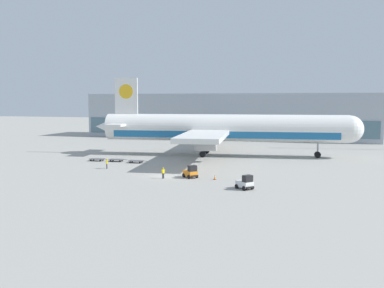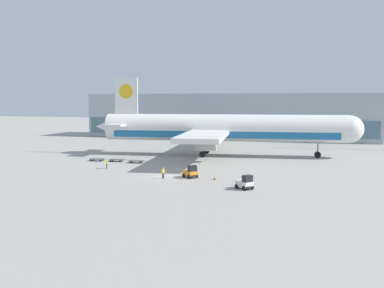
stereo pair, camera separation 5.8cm
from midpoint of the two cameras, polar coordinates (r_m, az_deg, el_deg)
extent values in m
plane|color=#9E9B93|center=(68.13, -3.89, -4.36)|extent=(400.00, 400.00, 0.00)
cube|color=#9EA8B2|center=(137.61, 4.86, 3.77)|extent=(90.00, 18.00, 14.00)
cube|color=slate|center=(128.89, 4.03, 2.23)|extent=(88.20, 0.20, 4.90)
cylinder|color=white|center=(92.66, 4.29, 2.17)|extent=(52.32, 12.15, 5.80)
cube|color=#1E669E|center=(92.76, 4.29, 1.37)|extent=(48.18, 11.52, 1.45)
sphere|color=white|center=(93.96, 20.30, 1.87)|extent=(5.68, 5.68, 5.68)
cone|color=white|center=(98.47, -10.97, 2.30)|extent=(7.01, 6.25, 5.51)
cube|color=white|center=(96.91, -8.73, 6.37)|extent=(5.21, 1.08, 8.00)
cylinder|color=yellow|center=(96.93, -8.74, 6.94)|extent=(3.24, 0.94, 3.20)
cube|color=white|center=(97.39, -9.25, 2.64)|extent=(5.17, 13.34, 0.50)
cube|color=white|center=(92.98, 2.69, 1.75)|extent=(13.84, 48.62, 0.90)
cylinder|color=#9EA0A5|center=(83.18, 1.86, 0.01)|extent=(4.51, 3.30, 2.80)
cylinder|color=#9EA0A5|center=(103.11, 3.35, 1.15)|extent=(4.51, 3.30, 2.80)
cylinder|color=#9EA0A5|center=(93.28, 16.45, -0.16)|extent=(0.36, 0.36, 4.00)
cylinder|color=black|center=(93.50, 16.42, -1.38)|extent=(1.40, 1.05, 1.30)
cylinder|color=#9EA0A5|center=(90.26, 1.46, -0.11)|extent=(0.36, 0.36, 4.00)
cylinder|color=black|center=(90.50, 1.46, -1.37)|extent=(1.40, 1.05, 1.30)
cylinder|color=#9EA0A5|center=(96.57, 1.99, 0.28)|extent=(0.36, 0.36, 4.00)
cylinder|color=black|center=(96.79, 1.99, -0.89)|extent=(1.40, 1.05, 1.30)
cube|color=orange|center=(67.01, -0.23, -3.91)|extent=(2.65, 2.58, 0.80)
cube|color=black|center=(66.32, 0.07, -3.27)|extent=(1.50, 1.52, 0.90)
cube|color=black|center=(66.03, 0.33, -4.30)|extent=(0.96, 1.05, 0.24)
cylinder|color=black|center=(66.77, 0.65, -4.29)|extent=(0.61, 0.58, 0.60)
cylinder|color=black|center=(66.04, -0.38, -4.41)|extent=(0.61, 0.58, 0.60)
cylinder|color=black|center=(68.11, -0.08, -4.09)|extent=(0.61, 0.58, 0.60)
cylinder|color=black|center=(67.40, -1.09, -4.20)|extent=(0.61, 0.58, 0.60)
cube|color=silver|center=(59.01, 7.02, -5.30)|extent=(2.65, 2.57, 0.80)
cube|color=black|center=(58.35, 7.43, -4.59)|extent=(1.50, 1.52, 0.90)
cube|color=black|center=(58.13, 7.78, -5.77)|extent=(0.96, 1.05, 0.24)
cylinder|color=black|center=(58.91, 8.04, -5.73)|extent=(0.61, 0.58, 0.60)
cylinder|color=black|center=(58.04, 6.97, -5.90)|extent=(0.61, 0.58, 0.60)
cylinder|color=black|center=(60.13, 7.05, -5.48)|extent=(0.61, 0.58, 0.60)
cylinder|color=black|center=(59.28, 5.99, -5.64)|extent=(0.61, 0.58, 0.60)
cube|color=#56565B|center=(87.13, -12.54, -1.95)|extent=(2.93, 1.75, 0.12)
cube|color=#56565B|center=(86.41, -11.42, -1.99)|extent=(0.90, 0.16, 0.08)
cylinder|color=black|center=(87.36, -11.78, -2.07)|extent=(0.37, 0.18, 0.36)
cylinder|color=black|center=(86.20, -12.11, -2.18)|extent=(0.37, 0.18, 0.36)
cylinder|color=black|center=(88.14, -12.96, -2.02)|extent=(0.37, 0.18, 0.36)
cylinder|color=black|center=(86.99, -13.30, -2.14)|extent=(0.37, 0.18, 0.36)
cube|color=#56565B|center=(85.53, -10.03, -2.04)|extent=(2.93, 1.75, 0.12)
cube|color=#56565B|center=(84.88, -8.87, -2.08)|extent=(0.90, 0.16, 0.08)
cylinder|color=black|center=(85.81, -9.26, -2.16)|extent=(0.37, 0.18, 0.36)
cylinder|color=black|center=(84.63, -9.56, -2.28)|extent=(0.37, 0.18, 0.36)
cylinder|color=black|center=(86.51, -10.48, -2.12)|extent=(0.37, 0.18, 0.36)
cylinder|color=black|center=(85.34, -10.80, -2.24)|extent=(0.37, 0.18, 0.36)
cube|color=#56565B|center=(83.14, -7.45, -2.23)|extent=(2.93, 1.75, 0.12)
cube|color=#56565B|center=(82.57, -6.23, -2.27)|extent=(0.90, 0.16, 0.08)
cylinder|color=black|center=(83.47, -6.67, -2.35)|extent=(0.37, 0.18, 0.36)
cylinder|color=black|center=(82.27, -6.94, -2.48)|extent=(0.37, 0.18, 0.36)
cylinder|color=black|center=(84.09, -7.94, -2.31)|extent=(0.37, 0.18, 0.36)
cylinder|color=black|center=(82.90, -8.23, -2.43)|extent=(0.37, 0.18, 0.36)
cylinder|color=black|center=(66.51, -3.78, -4.25)|extent=(0.14, 0.14, 0.82)
cylinder|color=black|center=(66.39, -3.92, -4.27)|extent=(0.14, 0.14, 0.82)
cube|color=yellow|center=(66.32, -3.86, -3.65)|extent=(0.38, 0.42, 0.62)
cylinder|color=yellow|center=(66.46, -3.69, -3.60)|extent=(0.09, 0.09, 0.56)
cylinder|color=yellow|center=(66.18, -4.02, -3.64)|extent=(0.09, 0.09, 0.56)
sphere|color=#846047|center=(66.26, -3.86, -3.29)|extent=(0.22, 0.22, 0.22)
sphere|color=yellow|center=(66.25, -3.86, -3.24)|extent=(0.21, 0.21, 0.21)
cylinder|color=black|center=(77.15, -11.25, -2.91)|extent=(0.14, 0.14, 0.88)
cylinder|color=black|center=(76.95, -11.28, -2.94)|extent=(0.14, 0.14, 0.88)
cube|color=yellow|center=(76.94, -11.28, -2.36)|extent=(0.32, 0.41, 0.66)
cylinder|color=yellow|center=(77.17, -11.24, -2.31)|extent=(0.09, 0.09, 0.60)
cylinder|color=yellow|center=(76.70, -11.31, -2.36)|extent=(0.09, 0.09, 0.60)
sphere|color=#846047|center=(76.88, -11.28, -2.02)|extent=(0.24, 0.24, 0.24)
sphere|color=yellow|center=(76.87, -11.28, -1.98)|extent=(0.23, 0.23, 0.23)
cube|color=black|center=(65.61, 3.07, -4.73)|extent=(0.40, 0.40, 0.04)
cone|color=orange|center=(65.54, 3.07, -4.40)|extent=(0.32, 0.32, 0.72)
cylinder|color=white|center=(65.53, 3.08, -4.37)|extent=(0.19, 0.19, 0.10)
camera|label=1|loc=(0.03, -89.98, 0.00)|focal=40.00mm
camera|label=2|loc=(0.03, 90.02, 0.00)|focal=40.00mm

